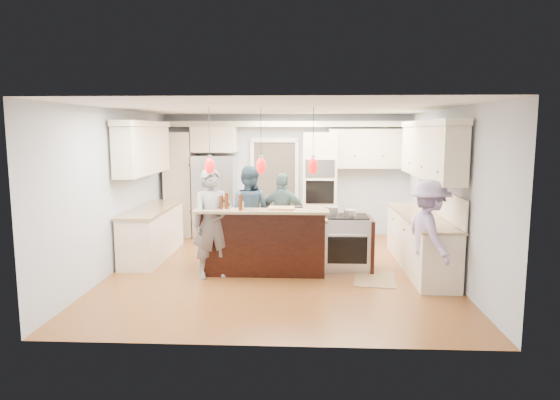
% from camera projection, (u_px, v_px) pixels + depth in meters
% --- Properties ---
extents(ground_plane, '(6.00, 6.00, 0.00)m').
position_uv_depth(ground_plane, '(279.00, 270.00, 8.44)').
color(ground_plane, brown).
rests_on(ground_plane, ground).
extents(room_shell, '(5.54, 6.04, 2.72)m').
position_uv_depth(room_shell, '(279.00, 163.00, 8.19)').
color(room_shell, '#B2BCC6').
rests_on(room_shell, ground).
extents(refrigerator, '(0.90, 0.70, 1.80)m').
position_uv_depth(refrigerator, '(215.00, 196.00, 11.00)').
color(refrigerator, '#B7B7BC').
rests_on(refrigerator, ground).
extents(oven_column, '(0.72, 0.69, 2.30)m').
position_uv_depth(oven_column, '(319.00, 185.00, 10.88)').
color(oven_column, beige).
rests_on(oven_column, ground).
extents(back_upper_cabinets, '(5.30, 0.61, 2.54)m').
position_uv_depth(back_upper_cabinets, '(252.00, 161.00, 10.97)').
color(back_upper_cabinets, beige).
rests_on(back_upper_cabinets, ground).
extents(right_counter_run, '(0.64, 3.10, 2.51)m').
position_uv_depth(right_counter_run, '(423.00, 207.00, 8.47)').
color(right_counter_run, beige).
rests_on(right_counter_run, ground).
extents(left_cabinets, '(0.64, 2.30, 2.51)m').
position_uv_depth(left_cabinets, '(149.00, 201.00, 9.20)').
color(left_cabinets, beige).
rests_on(left_cabinets, ground).
extents(kitchen_island, '(2.10, 1.46, 1.12)m').
position_uv_depth(kitchen_island, '(265.00, 241.00, 8.45)').
color(kitchen_island, black).
rests_on(kitchen_island, ground).
extents(island_range, '(0.82, 0.71, 0.92)m').
position_uv_depth(island_range, '(348.00, 242.00, 8.47)').
color(island_range, '#B7B7BC').
rests_on(island_range, ground).
extents(pendant_lights, '(1.75, 0.15, 1.03)m').
position_uv_depth(pendant_lights, '(261.00, 166.00, 7.70)').
color(pendant_lights, black).
rests_on(pendant_lights, ground).
extents(person_bar_end, '(0.75, 0.63, 1.75)m').
position_uv_depth(person_bar_end, '(213.00, 224.00, 7.92)').
color(person_bar_end, slate).
rests_on(person_bar_end, ground).
extents(person_far_left, '(0.94, 0.80, 1.71)m').
position_uv_depth(person_far_left, '(249.00, 212.00, 9.19)').
color(person_far_left, '#2E455A').
rests_on(person_far_left, ground).
extents(person_far_right, '(0.97, 0.54, 1.57)m').
position_uv_depth(person_far_right, '(283.00, 215.00, 9.25)').
color(person_far_right, '#476363').
rests_on(person_far_right, ground).
extents(person_range_side, '(0.81, 1.16, 1.64)m').
position_uv_depth(person_range_side, '(429.00, 235.00, 7.29)').
color(person_range_side, '#9E89B9').
rests_on(person_range_side, ground).
extents(floor_rug, '(0.75, 0.99, 0.01)m').
position_uv_depth(floor_rug, '(375.00, 279.00, 7.92)').
color(floor_rug, '#977B52').
rests_on(floor_rug, ground).
extents(water_bottle, '(0.07, 0.07, 0.27)m').
position_uv_depth(water_bottle, '(200.00, 201.00, 7.73)').
color(water_bottle, silver).
rests_on(water_bottle, kitchen_island).
extents(beer_bottle_a, '(0.07, 0.07, 0.21)m').
position_uv_depth(beer_bottle_a, '(221.00, 202.00, 7.84)').
color(beer_bottle_a, '#49200D').
rests_on(beer_bottle_a, kitchen_island).
extents(beer_bottle_b, '(0.08, 0.08, 0.25)m').
position_uv_depth(beer_bottle_b, '(240.00, 202.00, 7.69)').
color(beer_bottle_b, '#49200D').
rests_on(beer_bottle_b, kitchen_island).
extents(beer_bottle_c, '(0.07, 0.07, 0.25)m').
position_uv_depth(beer_bottle_c, '(227.00, 201.00, 7.84)').
color(beer_bottle_c, '#49200D').
rests_on(beer_bottle_c, kitchen_island).
extents(drink_can, '(0.08, 0.08, 0.12)m').
position_uv_depth(drink_can, '(242.00, 205.00, 7.80)').
color(drink_can, '#B7B7BC').
rests_on(drink_can, kitchen_island).
extents(cutting_board, '(0.41, 0.31, 0.03)m').
position_uv_depth(cutting_board, '(281.00, 208.00, 7.82)').
color(cutting_board, tan).
rests_on(cutting_board, kitchen_island).
extents(pot_large, '(0.23, 0.23, 0.14)m').
position_uv_depth(pot_large, '(332.00, 210.00, 8.51)').
color(pot_large, '#B7B7BC').
rests_on(pot_large, island_range).
extents(pot_small, '(0.21, 0.21, 0.10)m').
position_uv_depth(pot_small, '(350.00, 213.00, 8.39)').
color(pot_small, '#B7B7BC').
rests_on(pot_small, island_range).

